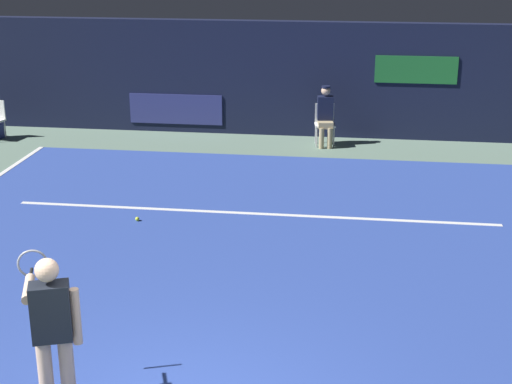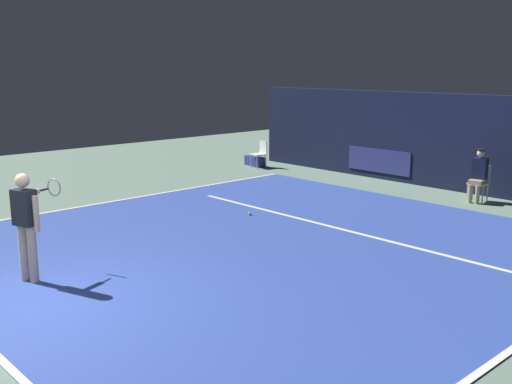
{
  "view_description": "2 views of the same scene",
  "coord_description": "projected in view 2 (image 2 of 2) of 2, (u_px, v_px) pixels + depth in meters",
  "views": [
    {
      "loc": [
        1.68,
        -5.65,
        4.51
      ],
      "look_at": [
        0.21,
        5.18,
        0.79
      ],
      "focal_mm": 53.98,
      "sensor_mm": 36.0,
      "label": 1
    },
    {
      "loc": [
        7.91,
        -3.08,
        3.33
      ],
      "look_at": [
        -0.9,
        5.06,
        0.79
      ],
      "focal_mm": 41.9,
      "sensor_mm": 36.0,
      "label": 2
    }
  ],
  "objects": [
    {
      "name": "tennis_player",
      "position": [
        27.0,
        220.0,
        9.21
      ],
      "size": [
        0.85,
        0.91,
        1.73
      ],
      "color": "beige",
      "rests_on": "ground"
    },
    {
      "name": "court_surface",
      "position": [
        263.0,
        244.0,
        11.35
      ],
      "size": [
        10.42,
        10.83,
        0.01
      ],
      "primitive_type": "cube",
      "color": "#2D479E",
      "rests_on": "ground"
    },
    {
      "name": "courtside_chair_near",
      "position": [
        260.0,
        152.0,
        19.87
      ],
      "size": [
        0.5,
        0.48,
        0.88
      ],
      "color": "white",
      "rests_on": "ground"
    },
    {
      "name": "line_sideline_right",
      "position": [
        123.0,
        200.0,
        15.06
      ],
      "size": [
        0.1,
        10.83,
        0.01
      ],
      "primitive_type": "cube",
      "color": "white",
      "rests_on": "court_surface"
    },
    {
      "name": "line_judge_on_chair",
      "position": [
        479.0,
        175.0,
        14.78
      ],
      "size": [
        0.49,
        0.57,
        1.32
      ],
      "color": "white",
      "rests_on": "ground"
    },
    {
      "name": "equipment_bag",
      "position": [
        255.0,
        161.0,
        20.21
      ],
      "size": [
        0.87,
        0.43,
        0.32
      ],
      "primitive_type": "cube",
      "rotation": [
        0.0,
        0.0,
        -0.13
      ],
      "color": "navy",
      "rests_on": "ground"
    },
    {
      "name": "line_service",
      "position": [
        328.0,
        226.0,
        12.6
      ],
      "size": [
        8.13,
        0.1,
        0.01
      ],
      "primitive_type": "cube",
      "color": "white",
      "rests_on": "court_surface"
    },
    {
      "name": "back_wall",
      "position": [
        462.0,
        143.0,
        15.94
      ],
      "size": [
        14.56,
        0.33,
        2.6
      ],
      "color": "#141933",
      "rests_on": "ground"
    },
    {
      "name": "ground_plane",
      "position": [
        263.0,
        244.0,
        11.35
      ],
      "size": [
        29.98,
        29.98,
        0.0
      ],
      "primitive_type": "plane",
      "color": "slate"
    },
    {
      "name": "tennis_ball",
      "position": [
        250.0,
        214.0,
        13.51
      ],
      "size": [
        0.07,
        0.07,
        0.07
      ],
      "primitive_type": "sphere",
      "color": "#CCE033",
      "rests_on": "court_surface"
    }
  ]
}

